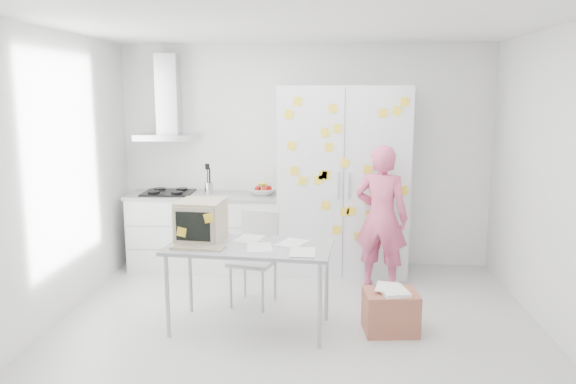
# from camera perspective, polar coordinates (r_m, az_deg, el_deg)

# --- Properties ---
(floor) EXTENTS (4.50, 4.00, 0.02)m
(floor) POSITION_cam_1_polar(r_m,az_deg,el_deg) (5.32, 0.92, -13.60)
(floor) COLOR silver
(floor) RESTS_ON ground
(walls) EXTENTS (4.52, 4.01, 2.70)m
(walls) POSITION_cam_1_polar(r_m,az_deg,el_deg) (5.64, 1.33, 2.18)
(walls) COLOR white
(walls) RESTS_ON ground
(ceiling) EXTENTS (4.50, 4.00, 0.02)m
(ceiling) POSITION_cam_1_polar(r_m,az_deg,el_deg) (4.90, 1.02, 16.81)
(ceiling) COLOR white
(ceiling) RESTS_ON walls
(counter_run) EXTENTS (1.84, 0.63, 1.28)m
(counter_run) POSITION_cam_1_polar(r_m,az_deg,el_deg) (6.92, -8.32, -3.84)
(counter_run) COLOR white
(counter_run) RESTS_ON ground
(range_hood) EXTENTS (0.70, 0.48, 1.01)m
(range_hood) POSITION_cam_1_polar(r_m,az_deg,el_deg) (6.96, -12.09, 8.50)
(range_hood) COLOR silver
(range_hood) RESTS_ON walls
(tall_cabinet) EXTENTS (1.50, 0.68, 2.20)m
(tall_cabinet) POSITION_cam_1_polar(r_m,az_deg,el_deg) (6.62, 5.58, 1.14)
(tall_cabinet) COLOR silver
(tall_cabinet) RESTS_ON ground
(person) EXTENTS (0.67, 0.55, 1.59)m
(person) POSITION_cam_1_polar(r_m,az_deg,el_deg) (6.14, 9.46, -2.58)
(person) COLOR #D9547D
(person) RESTS_ON ground
(desk) EXTENTS (1.52, 0.86, 1.16)m
(desk) POSITION_cam_1_polar(r_m,az_deg,el_deg) (5.11, -7.10, -4.10)
(desk) COLOR #909599
(desk) RESTS_ON ground
(chair) EXTENTS (0.52, 0.52, 0.93)m
(chair) POSITION_cam_1_polar(r_m,az_deg,el_deg) (5.73, -3.28, -6.13)
(chair) COLOR #AEAEAC
(chair) RESTS_ON ground
(cardboard_box) EXTENTS (0.50, 0.42, 0.41)m
(cardboard_box) POSITION_cam_1_polar(r_m,az_deg,el_deg) (5.22, 10.37, -11.81)
(cardboard_box) COLOR #AA6149
(cardboard_box) RESTS_ON ground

